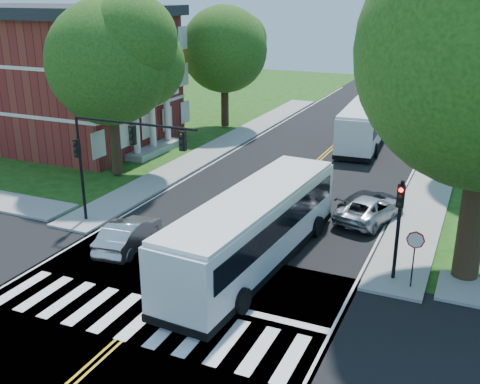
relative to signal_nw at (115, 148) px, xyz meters
The scene contains 21 objects.
ground 9.74m from the signal_nw, 47.67° to the right, with size 140.00×140.00×0.00m, color #1A3F0F.
road 13.69m from the signal_nw, 63.16° to the left, with size 14.00×96.00×0.01m, color black.
cross_road 9.73m from the signal_nw, 47.67° to the right, with size 60.00×12.00×0.01m, color black.
center_line 17.20m from the signal_nw, 69.39° to the left, with size 0.36×70.00×0.01m, color gold.
edge_line_w 16.20m from the signal_nw, 93.47° to the left, with size 0.12×70.00×0.01m, color silver.
edge_line_e 20.54m from the signal_nw, 50.90° to the left, with size 0.12×70.00×0.01m, color silver.
crosswalk 10.07m from the signal_nw, 49.80° to the right, with size 12.60×3.00×0.01m, color silver.
stop_bar 11.40m from the signal_nw, 27.30° to the right, with size 6.60×0.40×0.01m, color silver.
sidewalk_nw 19.22m from the signal_nw, 97.50° to the left, with size 2.60×40.00×0.15m, color gray.
sidewalk_ne 23.75m from the signal_nw, 52.69° to the left, with size 2.60×40.00×0.15m, color gray.
tree_west_near 9.96m from the signal_nw, 126.70° to the left, with size 8.00×8.00×11.40m.
tree_west_far 24.27m from the signal_nw, 102.31° to the left, with size 7.60×7.60×10.67m.
brick_building 21.08m from the signal_nw, 139.86° to the left, with size 20.00×13.00×10.80m.
signal_nw is the anchor object (origin of this frame).
signal_ne 14.13m from the signal_nw, ahead, with size 0.30×0.46×4.40m.
stop_sign 15.05m from the signal_nw, ahead, with size 0.76×0.08×2.53m.
bus_lead 8.42m from the signal_nw, ahead, with size 3.81×13.27×3.40m.
bus_follow 24.49m from the signal_nw, 71.11° to the left, with size 3.69×13.01×3.33m.
hatchback 4.45m from the signal_nw, 45.58° to the right, with size 1.56×4.48×1.48m, color #A9ABB0.
suv 13.89m from the signal_nw, 28.77° to the left, with size 2.28×4.94×1.37m, color #B5B8BD.
dark_sedan 14.16m from the signal_nw, 33.27° to the left, with size 1.80×4.44×1.29m, color black.
Camera 1 is at (10.92, -15.88, 11.77)m, focal length 42.00 mm.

